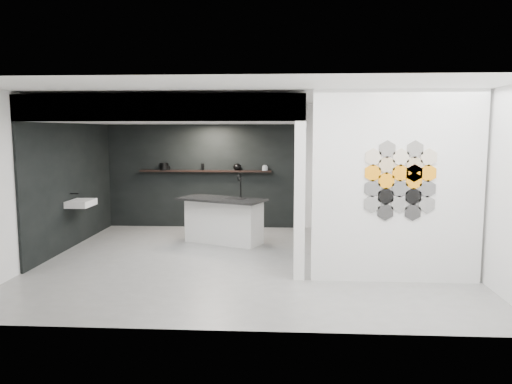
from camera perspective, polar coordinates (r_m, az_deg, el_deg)
The scene contains 17 objects.
floor at distance 8.61m, azimuth -0.79°, elevation -7.90°, with size 7.00×6.00×0.01m, color slate.
partition_panel at distance 7.51m, azimuth 15.79°, elevation 0.55°, with size 2.45×0.15×2.80m, color silver.
bay_clad_back at distance 11.47m, azimuth -6.21°, elevation 1.82°, with size 4.40×0.04×2.35m, color black.
bay_clad_left at distance 10.20m, azimuth -20.20°, elevation 0.77°, with size 0.04×4.00×2.35m, color black.
bulkhead at distance 9.49m, azimuth -8.32°, elevation 9.01°, with size 4.40×4.00×0.40m, color silver.
corner_column at distance 7.37m, azimuth 5.00°, elevation -1.10°, with size 0.16×0.16×2.35m, color silver.
fascia_beam at distance 7.62m, azimuth -11.27°, elevation 9.43°, with size 4.40×0.16×0.40m, color silver.
wall_basin at distance 9.97m, azimuth -19.36°, elevation -1.22°, with size 0.40×0.60×0.12m, color silver.
display_shelf at distance 11.34m, azimuth -5.80°, elevation 2.40°, with size 3.00×0.15×0.04m, color black.
kitchen_island at distance 9.88m, azimuth -3.71°, elevation -3.19°, with size 1.85×1.36×1.36m.
stockpot at distance 11.52m, azimuth -10.47°, elevation 2.88°, with size 0.19×0.19×0.16m, color black.
kettle at distance 11.24m, azimuth -2.16°, elevation 2.89°, with size 0.18×0.18×0.16m, color black.
glass_bowl at distance 11.20m, azimuth 1.03°, elevation 2.72°, with size 0.13×0.13×0.09m, color gray.
glass_vase at distance 11.20m, azimuth 1.03°, elevation 2.79°, with size 0.09×0.09×0.12m, color gray.
bottle_dark at distance 11.34m, azimuth -6.11°, elevation 2.88°, with size 0.06×0.06×0.15m, color black.
utensil_cup at distance 11.50m, azimuth -9.98°, elevation 2.72°, with size 0.07×0.07×0.09m, color black.
hex_tile_cluster at distance 7.43m, azimuth 16.21°, elevation 1.28°, with size 1.04×0.02×1.16m.
Camera 1 is at (0.61, -8.29, 2.22)m, focal length 35.00 mm.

